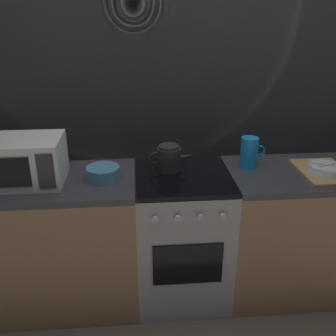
{
  "coord_description": "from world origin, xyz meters",
  "views": [
    {
      "loc": [
        -0.28,
        -2.15,
        1.88
      ],
      "look_at": [
        -0.09,
        0.0,
        0.95
      ],
      "focal_mm": 40.8,
      "sensor_mm": 36.0,
      "label": 1
    }
  ],
  "objects_px": {
    "microwave": "(23,161)",
    "pitcher": "(249,152)",
    "dish_pile": "(324,170)",
    "mixing_bowl": "(103,173)",
    "stove_unit": "(182,236)",
    "kettle": "(169,158)"
  },
  "relations": [
    {
      "from": "mixing_bowl",
      "to": "dish_pile",
      "type": "relative_size",
      "value": 0.5
    },
    {
      "from": "microwave",
      "to": "mixing_bowl",
      "type": "bearing_deg",
      "value": -0.36
    },
    {
      "from": "kettle",
      "to": "microwave",
      "type": "bearing_deg",
      "value": -173.22
    },
    {
      "from": "pitcher",
      "to": "mixing_bowl",
      "type": "bearing_deg",
      "value": -173.07
    },
    {
      "from": "stove_unit",
      "to": "microwave",
      "type": "relative_size",
      "value": 1.96
    },
    {
      "from": "stove_unit",
      "to": "kettle",
      "type": "xyz_separation_m",
      "value": [
        -0.08,
        0.09,
        0.53
      ]
    },
    {
      "from": "microwave",
      "to": "dish_pile",
      "type": "xyz_separation_m",
      "value": [
        1.83,
        -0.04,
        -0.11
      ]
    },
    {
      "from": "dish_pile",
      "to": "mixing_bowl",
      "type": "bearing_deg",
      "value": 178.52
    },
    {
      "from": "stove_unit",
      "to": "mixing_bowl",
      "type": "bearing_deg",
      "value": -177.76
    },
    {
      "from": "microwave",
      "to": "dish_pile",
      "type": "relative_size",
      "value": 1.15
    },
    {
      "from": "microwave",
      "to": "pitcher",
      "type": "relative_size",
      "value": 2.3
    },
    {
      "from": "stove_unit",
      "to": "kettle",
      "type": "distance_m",
      "value": 0.54
    },
    {
      "from": "kettle",
      "to": "dish_pile",
      "type": "xyz_separation_m",
      "value": [
        0.96,
        -0.14,
        -0.06
      ]
    },
    {
      "from": "stove_unit",
      "to": "mixing_bowl",
      "type": "height_order",
      "value": "mixing_bowl"
    },
    {
      "from": "stove_unit",
      "to": "dish_pile",
      "type": "height_order",
      "value": "dish_pile"
    },
    {
      "from": "pitcher",
      "to": "stove_unit",
      "type": "bearing_deg",
      "value": -167.97
    },
    {
      "from": "microwave",
      "to": "pitcher",
      "type": "height_order",
      "value": "microwave"
    },
    {
      "from": "stove_unit",
      "to": "kettle",
      "type": "height_order",
      "value": "kettle"
    },
    {
      "from": "mixing_bowl",
      "to": "dish_pile",
      "type": "bearing_deg",
      "value": -1.48
    },
    {
      "from": "dish_pile",
      "to": "stove_unit",
      "type": "bearing_deg",
      "value": 176.47
    },
    {
      "from": "mixing_bowl",
      "to": "pitcher",
      "type": "xyz_separation_m",
      "value": [
        0.93,
        0.11,
        0.06
      ]
    },
    {
      "from": "dish_pile",
      "to": "kettle",
      "type": "bearing_deg",
      "value": 171.63
    }
  ]
}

